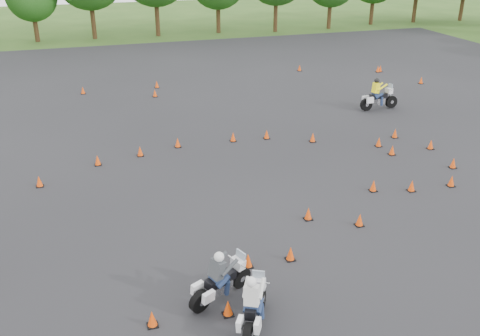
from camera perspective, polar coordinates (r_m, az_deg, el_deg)
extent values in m
plane|color=#2D5119|center=(18.07, 3.82, -8.42)|extent=(140.00, 140.00, 0.00)
plane|color=black|center=(23.08, -1.48, -0.79)|extent=(62.00, 62.00, 0.00)
cone|color=#E64509|center=(36.39, -16.42, 7.94)|extent=(0.26, 0.26, 0.45)
cone|color=#E64509|center=(16.95, 0.86, -9.84)|extent=(0.26, 0.26, 0.45)
cone|color=#E64509|center=(23.68, 21.63, -1.32)|extent=(0.26, 0.26, 0.45)
cone|color=#E64509|center=(17.35, 5.40, -9.08)|extent=(0.26, 0.26, 0.45)
cone|color=#E64509|center=(27.17, 2.86, 3.60)|extent=(0.26, 0.26, 0.45)
cone|color=#E64509|center=(19.61, 12.65, -5.43)|extent=(0.26, 0.26, 0.45)
cone|color=#E64509|center=(36.78, -8.87, 8.80)|extent=(0.26, 0.26, 0.45)
cone|color=#E64509|center=(34.71, -9.07, 7.87)|extent=(0.26, 0.26, 0.45)
cone|color=#E64509|center=(23.49, -20.63, -1.36)|extent=(0.26, 0.26, 0.45)
cone|color=#E64509|center=(22.28, 14.04, -1.87)|extent=(0.26, 0.26, 0.45)
cone|color=#E64509|center=(26.96, 7.77, 3.24)|extent=(0.26, 0.26, 0.45)
cone|color=#E64509|center=(42.08, 14.73, 10.21)|extent=(0.26, 0.26, 0.45)
cone|color=#E64509|center=(26.22, -6.67, 2.69)|extent=(0.26, 0.26, 0.45)
cone|color=#E64509|center=(25.54, 21.79, 0.48)|extent=(0.26, 0.26, 0.45)
cone|color=#E64509|center=(22.70, 17.84, -1.84)|extent=(0.26, 0.26, 0.45)
cone|color=#E64509|center=(41.90, 14.50, 10.18)|extent=(0.26, 0.26, 0.45)
cone|color=#E64509|center=(24.85, -14.95, 0.79)|extent=(0.26, 0.26, 0.45)
cone|color=#E64509|center=(39.43, 18.76, 8.84)|extent=(0.26, 0.26, 0.45)
cone|color=#E64509|center=(19.70, 7.30, -4.87)|extent=(0.26, 0.26, 0.45)
cone|color=#E64509|center=(28.39, 16.21, 3.56)|extent=(0.26, 0.26, 0.45)
cone|color=#E64509|center=(26.79, -0.74, 3.33)|extent=(0.26, 0.26, 0.45)
cone|color=#E64509|center=(14.93, -9.36, -15.60)|extent=(0.26, 0.26, 0.45)
cone|color=#E64509|center=(25.44, -10.61, 1.75)|extent=(0.26, 0.26, 0.45)
cone|color=#E64509|center=(26.13, 15.93, 1.83)|extent=(0.26, 0.26, 0.45)
cone|color=#E64509|center=(26.98, 14.59, 2.68)|extent=(0.26, 0.26, 0.45)
cone|color=#E64509|center=(27.41, 19.68, 2.36)|extent=(0.26, 0.26, 0.45)
cone|color=#E64509|center=(41.22, 6.37, 10.56)|extent=(0.26, 0.26, 0.45)
cone|color=#E64509|center=(15.09, -1.29, -14.72)|extent=(0.26, 0.26, 0.45)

